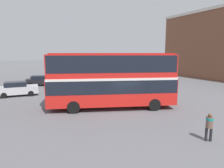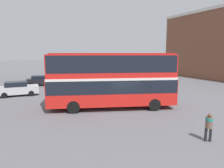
{
  "view_description": "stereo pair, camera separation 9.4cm",
  "coord_description": "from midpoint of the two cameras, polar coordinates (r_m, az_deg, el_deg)",
  "views": [
    {
      "loc": [
        -8.17,
        -14.48,
        4.84
      ],
      "look_at": [
        -0.7,
        0.76,
        2.16
      ],
      "focal_mm": 32.0,
      "sensor_mm": 36.0,
      "label": 1
    },
    {
      "loc": [
        -8.09,
        -14.52,
        4.84
      ],
      "look_at": [
        -0.7,
        0.76,
        2.16
      ],
      "focal_mm": 32.0,
      "sensor_mm": 36.0,
      "label": 2
    }
  ],
  "objects": [
    {
      "name": "ground_plane",
      "position": [
        17.31,
        3.05,
        -7.26
      ],
      "size": [
        240.0,
        240.0,
        0.0
      ],
      "primitive_type": "plane",
      "color": "slate"
    },
    {
      "name": "double_decker_bus",
      "position": [
        17.1,
        -0.15,
        1.95
      ],
      "size": [
        11.01,
        5.96,
        4.79
      ],
      "rotation": [
        0.0,
        0.0,
        -0.34
      ],
      "color": "red",
      "rests_on": "ground_plane"
    },
    {
      "name": "pedestrian_foreground",
      "position": [
        12.29,
        25.85,
        -10.29
      ],
      "size": [
        0.54,
        0.54,
        1.59
      ],
      "rotation": [
        0.0,
        0.0,
        4.12
      ],
      "color": "#232328",
      "rests_on": "ground_plane"
    },
    {
      "name": "parked_car_kerb_near",
      "position": [
        24.85,
        -25.56,
        -1.24
      ],
      "size": [
        4.4,
        1.94,
        1.61
      ],
      "rotation": [
        0.0,
        0.0,
        -0.05
      ],
      "color": "silver",
      "rests_on": "ground_plane"
    },
    {
      "name": "parked_car_kerb_far",
      "position": [
        31.42,
        -19.99,
        0.97
      ],
      "size": [
        4.24,
        2.67,
        1.48
      ],
      "rotation": [
        0.0,
        0.0,
        -0.24
      ],
      "color": "black",
      "rests_on": "ground_plane"
    }
  ]
}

